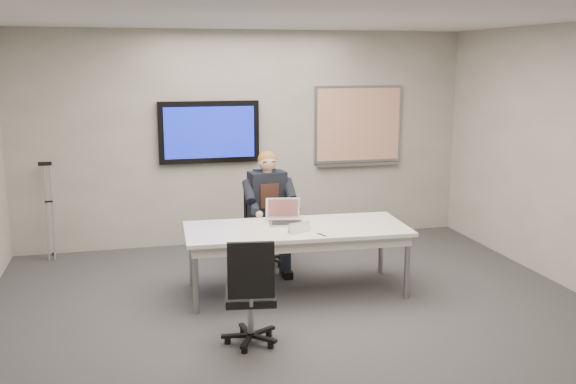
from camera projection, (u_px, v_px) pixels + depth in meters
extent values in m
cube|color=#353537|center=(308.00, 327.00, 5.90)|extent=(6.00, 6.00, 0.02)
cube|color=silver|center=(310.00, 13.00, 5.34)|extent=(6.00, 6.00, 0.02)
cube|color=gray|center=(247.00, 138.00, 8.47)|extent=(6.00, 0.02, 2.80)
cube|color=gray|center=(500.00, 299.00, 2.77)|extent=(6.00, 0.02, 2.80)
cube|color=white|center=(296.00, 229.00, 6.67)|extent=(2.35, 1.08, 0.04)
cube|color=silver|center=(296.00, 236.00, 6.68)|extent=(2.25, 0.98, 0.10)
cylinder|color=gray|center=(196.00, 281.00, 6.15)|extent=(0.06, 0.06, 0.67)
cylinder|color=gray|center=(407.00, 267.00, 6.55)|extent=(0.06, 0.06, 0.67)
cylinder|color=gray|center=(191.00, 256.00, 6.92)|extent=(0.06, 0.06, 0.67)
cylinder|color=gray|center=(381.00, 245.00, 7.33)|extent=(0.06, 0.06, 0.67)
cube|color=black|center=(209.00, 132.00, 8.28)|extent=(1.30, 0.08, 0.80)
cube|color=#0D1892|center=(210.00, 132.00, 8.24)|extent=(1.16, 0.01, 0.66)
cube|color=gray|center=(358.00, 124.00, 8.78)|extent=(1.25, 0.04, 1.05)
cube|color=silver|center=(359.00, 124.00, 8.76)|extent=(1.18, 0.01, 0.98)
cube|color=gray|center=(358.00, 164.00, 8.86)|extent=(1.18, 0.05, 0.04)
cylinder|color=gray|center=(267.00, 244.00, 7.69)|extent=(0.05, 0.05, 0.32)
cube|color=black|center=(267.00, 231.00, 7.66)|extent=(0.53, 0.53, 0.06)
cube|color=black|center=(258.00, 204.00, 7.75)|extent=(0.36, 0.19, 0.46)
cylinder|color=gray|center=(251.00, 315.00, 5.53)|extent=(0.06, 0.06, 0.33)
cube|color=black|center=(250.00, 297.00, 5.49)|extent=(0.48, 0.48, 0.06)
cube|color=black|center=(251.00, 270.00, 5.23)|extent=(0.39, 0.10, 0.48)
cube|color=black|center=(267.00, 196.00, 7.55)|extent=(0.45, 0.29, 0.59)
cube|color=#321C14|center=(270.00, 196.00, 7.42)|extent=(0.22, 0.05, 0.28)
sphere|color=tan|center=(268.00, 162.00, 7.43)|extent=(0.21, 0.21, 0.21)
ellipsoid|color=brown|center=(267.00, 159.00, 7.44)|extent=(0.22, 0.22, 0.19)
cube|color=silver|center=(286.00, 223.00, 6.77)|extent=(0.41, 0.32, 0.02)
cube|color=black|center=(287.00, 223.00, 6.76)|extent=(0.34, 0.23, 0.00)
cube|color=silver|center=(283.00, 208.00, 6.90)|extent=(0.38, 0.16, 0.24)
cube|color=#AD1212|center=(283.00, 208.00, 6.89)|extent=(0.33, 0.13, 0.20)
cylinder|color=black|center=(321.00, 234.00, 6.36)|extent=(0.06, 0.13, 0.01)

